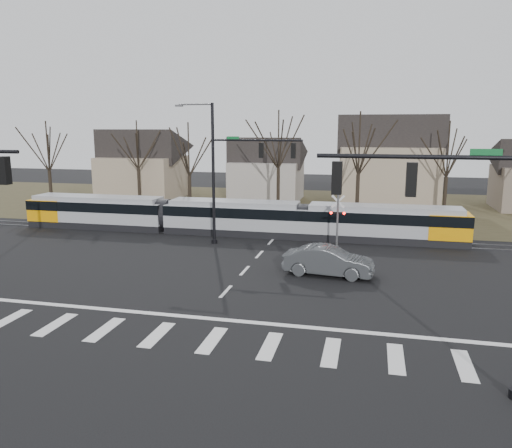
# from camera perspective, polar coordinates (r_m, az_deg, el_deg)

# --- Properties ---
(ground) EXTENTS (140.00, 140.00, 0.00)m
(ground) POSITION_cam_1_polar(r_m,az_deg,el_deg) (24.70, -4.81, -9.15)
(ground) COLOR black
(grass_verge) EXTENTS (140.00, 28.00, 0.01)m
(grass_verge) POSITION_cam_1_polar(r_m,az_deg,el_deg) (55.18, 5.44, 2.09)
(grass_verge) COLOR #38331E
(grass_verge) RESTS_ON ground
(crosswalk) EXTENTS (27.00, 2.60, 0.01)m
(crosswalk) POSITION_cam_1_polar(r_m,az_deg,el_deg) (21.21, -8.21, -12.70)
(crosswalk) COLOR silver
(crosswalk) RESTS_ON ground
(stop_line) EXTENTS (28.00, 0.35, 0.01)m
(stop_line) POSITION_cam_1_polar(r_m,az_deg,el_deg) (23.11, -6.20, -10.61)
(stop_line) COLOR silver
(stop_line) RESTS_ON ground
(lane_dashes) EXTENTS (0.18, 30.00, 0.01)m
(lane_dashes) POSITION_cam_1_polar(r_m,az_deg,el_deg) (39.64, 2.30, -1.38)
(lane_dashes) COLOR silver
(lane_dashes) RESTS_ON ground
(rail_pair) EXTENTS (90.00, 1.52, 0.06)m
(rail_pair) POSITION_cam_1_polar(r_m,az_deg,el_deg) (39.44, 2.24, -1.41)
(rail_pair) COLOR #59595E
(rail_pair) RESTS_ON ground
(tram) EXTENTS (35.96, 2.67, 2.73)m
(tram) POSITION_cam_1_polar(r_m,az_deg,el_deg) (40.16, -2.70, 0.93)
(tram) COLOR gray
(tram) RESTS_ON ground
(sedan) EXTENTS (2.84, 5.55, 1.71)m
(sedan) POSITION_cam_1_polar(r_m,az_deg,el_deg) (29.35, 8.27, -4.21)
(sedan) COLOR #3F4245
(sedan) RESTS_ON ground
(signal_pole_near_right) EXTENTS (6.72, 0.44, 8.00)m
(signal_pole_near_right) POSITION_cam_1_polar(r_m,az_deg,el_deg) (16.63, 22.80, -1.39)
(signal_pole_near_right) COLOR black
(signal_pole_near_right) RESTS_ON ground
(signal_pole_far) EXTENTS (9.28, 0.44, 10.20)m
(signal_pole_far) POSITION_cam_1_polar(r_m,az_deg,el_deg) (35.97, -2.49, 6.53)
(signal_pole_far) COLOR black
(signal_pole_far) RESTS_ON ground
(rail_crossing_signal) EXTENTS (1.08, 0.36, 4.00)m
(rail_crossing_signal) POSITION_cam_1_polar(r_m,az_deg,el_deg) (35.52, 9.28, 0.13)
(rail_crossing_signal) COLOR #59595B
(rail_crossing_signal) RESTS_ON ground
(tree_row) EXTENTS (59.20, 7.20, 10.00)m
(tree_row) POSITION_cam_1_polar(r_m,az_deg,el_deg) (48.45, 6.93, 6.77)
(tree_row) COLOR black
(tree_row) RESTS_ON ground
(house_a) EXTENTS (9.72, 8.64, 8.60)m
(house_a) POSITION_cam_1_polar(r_m,az_deg,el_deg) (62.44, -12.87, 7.01)
(house_a) COLOR gray
(house_a) RESTS_ON ground
(house_b) EXTENTS (8.64, 7.56, 7.65)m
(house_b) POSITION_cam_1_polar(r_m,az_deg,el_deg) (59.49, 1.23, 6.62)
(house_b) COLOR gray
(house_b) RESTS_ON ground
(house_c) EXTENTS (10.80, 8.64, 10.10)m
(house_c) POSITION_cam_1_polar(r_m,az_deg,el_deg) (55.16, 15.06, 7.22)
(house_c) COLOR gray
(house_c) RESTS_ON ground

